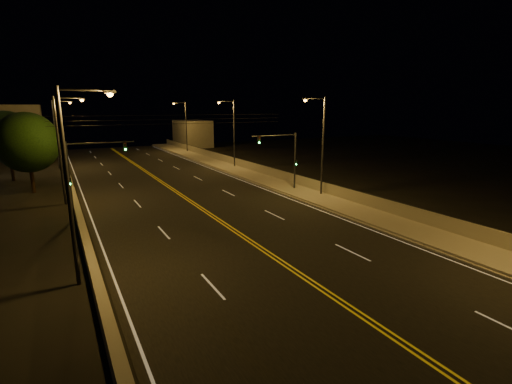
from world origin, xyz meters
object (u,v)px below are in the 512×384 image
streetlight_1 (321,141)px  traffic_signal_right (287,155)px  streetlight_3 (185,124)px  streetlight_4 (73,175)px  traffic_signal_left (83,170)px  tree_1 (7,137)px  tree_0 (27,142)px  streetlight_2 (232,130)px  streetlight_6 (57,130)px  streetlight_5 (62,143)px

streetlight_1 → traffic_signal_right: streetlight_1 is taller
streetlight_3 → streetlight_4: same height
traffic_signal_left → tree_1: bearing=107.4°
streetlight_1 → tree_1: streetlight_1 is taller
streetlight_3 → streetlight_4: size_ratio=1.00×
streetlight_4 → tree_0: bearing=96.9°
streetlight_2 → traffic_signal_left: streetlight_2 is taller
traffic_signal_right → traffic_signal_left: bearing=180.0°
streetlight_2 → streetlight_3: size_ratio=1.00×
streetlight_6 → traffic_signal_right: streetlight_6 is taller
streetlight_5 → tree_1: 16.07m
streetlight_3 → streetlight_6: (-21.46, -10.13, 0.00)m
streetlight_6 → traffic_signal_left: streetlight_6 is taller
tree_0 → traffic_signal_left: bearing=-71.3°
traffic_signal_left → tree_1: tree_1 is taller
streetlight_3 → streetlight_6: 23.73m
streetlight_4 → streetlight_3: bearing=66.7°
streetlight_1 → streetlight_5: 23.17m
tree_0 → tree_1: 8.82m
streetlight_4 → traffic_signal_left: streetlight_4 is taller
tree_0 → streetlight_3: bearing=46.2°
streetlight_3 → streetlight_4: bearing=-113.3°
streetlight_3 → streetlight_6: bearing=-154.7°
streetlight_2 → traffic_signal_right: streetlight_2 is taller
streetlight_3 → tree_1: size_ratio=1.16×
streetlight_5 → traffic_signal_right: (19.92, -5.33, -1.63)m
traffic_signal_left → tree_0: bearing=108.7°
traffic_signal_right → tree_0: (-22.84, 12.00, 1.29)m
streetlight_5 → streetlight_6: bearing=90.0°
streetlight_5 → tree_0: 7.29m
streetlight_2 → streetlight_4: size_ratio=1.00×
streetlight_5 → streetlight_6: same height
streetlight_3 → tree_0: streetlight_3 is taller
streetlight_1 → streetlight_6: bearing=124.9°
streetlight_5 → traffic_signal_right: bearing=-15.0°
streetlight_6 → streetlight_5: bearing=-90.0°
streetlight_1 → tree_0: (-24.38, 15.41, -0.34)m
streetlight_2 → tree_0: size_ratio=1.17×
streetlight_3 → traffic_signal_right: 37.53m
streetlight_3 → traffic_signal_right: bearing=-92.4°
streetlight_2 → streetlight_5: bearing=-153.0°
tree_0 → traffic_signal_right: bearing=-27.7°
streetlight_5 → streetlight_6: 22.00m
streetlight_1 → streetlight_5: same height
streetlight_2 → streetlight_3: same height
streetlight_4 → streetlight_5: same height
streetlight_5 → tree_1: size_ratio=1.16×
streetlight_6 → tree_1: (-5.29, -6.83, -0.30)m
traffic_signal_right → tree_0: tree_0 is taller
streetlight_4 → traffic_signal_right: bearing=31.6°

